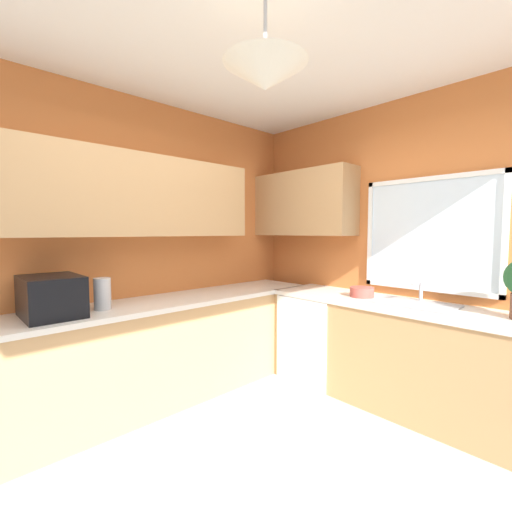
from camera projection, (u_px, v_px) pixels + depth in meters
name	position (u px, v px, depth m)	size (l,w,h in m)	color
ground_plane	(264.00, 499.00, 1.92)	(8.34, 8.34, 0.00)	#B7B2A8
room_shell	(240.00, 182.00, 2.73)	(3.64, 3.91, 2.77)	#D17238
counter_run_left	(146.00, 354.00, 2.95)	(0.65, 3.52, 0.89)	tan
counter_run_back	(420.00, 359.00, 2.82)	(2.73, 0.65, 0.89)	tan
dishwasher	(318.00, 336.00, 3.53)	(0.60, 0.60, 0.84)	white
microwave	(51.00, 296.00, 2.44)	(0.48, 0.36, 0.29)	black
kettle	(102.00, 294.00, 2.66)	(0.13, 0.13, 0.25)	#B7B7BC
sink_assembly	(413.00, 303.00, 2.85)	(0.65, 0.40, 0.19)	#9EA0A5
bowl	(362.00, 292.00, 3.18)	(0.22, 0.22, 0.09)	#B74C42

